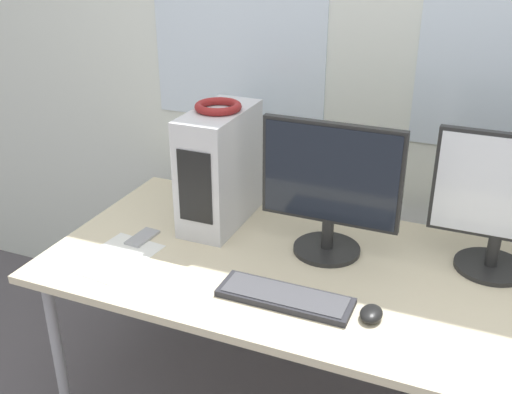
{
  "coord_description": "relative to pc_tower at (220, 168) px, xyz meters",
  "views": [
    {
      "loc": [
        0.48,
        -1.24,
        1.78
      ],
      "look_at": [
        -0.23,
        0.46,
        0.92
      ],
      "focal_mm": 42.0,
      "sensor_mm": 36.0,
      "label": 1
    }
  ],
  "objects": [
    {
      "name": "monitor_right_near",
      "position": [
        1.0,
        0.03,
        0.03
      ],
      "size": [
        0.45,
        0.24,
        0.48
      ],
      "color": "black",
      "rests_on": "desk"
    },
    {
      "name": "monitor_main",
      "position": [
        0.45,
        -0.07,
        0.03
      ],
      "size": [
        0.49,
        0.24,
        0.48
      ],
      "color": "black",
      "rests_on": "desk"
    },
    {
      "name": "keyboard",
      "position": [
        0.42,
        -0.41,
        -0.21
      ],
      "size": [
        0.42,
        0.14,
        0.02
      ],
      "color": "#28282D",
      "rests_on": "desk"
    },
    {
      "name": "pc_tower",
      "position": [
        0.0,
        0.0,
        0.0
      ],
      "size": [
        0.19,
        0.4,
        0.45
      ],
      "color": "silver",
      "rests_on": "desk"
    },
    {
      "name": "headphones",
      "position": [
        -0.0,
        0.0,
        0.24
      ],
      "size": [
        0.17,
        0.17,
        0.03
      ],
      "color": "maroon",
      "rests_on": "pc_tower"
    },
    {
      "name": "wall_back",
      "position": [
        0.46,
        0.4,
        0.43
      ],
      "size": [
        8.0,
        0.07,
        2.7
      ],
      "color": "silver",
      "rests_on": "ground_plane"
    },
    {
      "name": "mouse",
      "position": [
        0.69,
        -0.4,
        -0.21
      ],
      "size": [
        0.07,
        0.09,
        0.04
      ],
      "color": "black",
      "rests_on": "desk"
    },
    {
      "name": "cell_phone",
      "position": [
        -0.2,
        -0.25,
        -0.22
      ],
      "size": [
        0.08,
        0.14,
        0.01
      ],
      "rotation": [
        0.0,
        0.0,
        -0.07
      ],
      "color": "#99999E",
      "rests_on": "desk"
    },
    {
      "name": "desk",
      "position": [
        0.46,
        -0.18,
        -0.27
      ],
      "size": [
        1.88,
        0.92,
        0.7
      ],
      "color": "beige",
      "rests_on": "ground_plane"
    },
    {
      "name": "paper_sheet_left",
      "position": [
        -0.21,
        -0.4,
        -0.22
      ],
      "size": [
        0.24,
        0.32,
        0.0
      ],
      "rotation": [
        0.0,
        0.0,
        -0.1
      ],
      "color": "white",
      "rests_on": "desk"
    }
  ]
}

